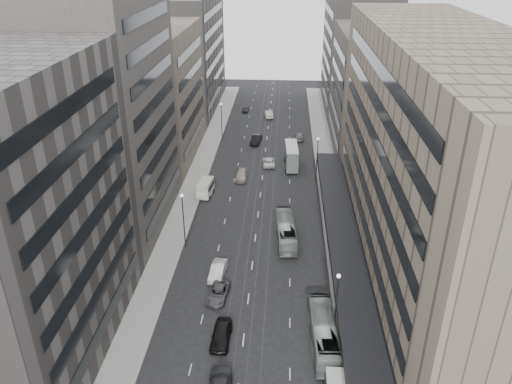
% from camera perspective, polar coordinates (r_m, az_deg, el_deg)
% --- Properties ---
extents(ground, '(220.00, 220.00, 0.00)m').
position_cam_1_polar(ground, '(60.62, -0.96, -12.68)').
color(ground, black).
rests_on(ground, ground).
extents(sidewalk_right, '(4.00, 125.00, 0.15)m').
position_cam_1_polar(sidewalk_right, '(92.98, 8.19, 1.89)').
color(sidewalk_right, gray).
rests_on(sidewalk_right, ground).
extents(sidewalk_left, '(4.00, 125.00, 0.15)m').
position_cam_1_polar(sidewalk_left, '(93.96, -6.56, 2.26)').
color(sidewalk_left, gray).
rests_on(sidewalk_left, ground).
extents(department_store, '(19.20, 60.00, 30.00)m').
position_cam_1_polar(department_store, '(62.19, 19.66, 2.82)').
color(department_store, '#7B6A5A').
rests_on(department_store, ground).
extents(building_right_mid, '(15.00, 28.00, 24.00)m').
position_cam_1_polar(building_right_mid, '(103.84, 13.38, 11.07)').
color(building_right_mid, '#43403A').
rests_on(building_right_mid, ground).
extents(building_right_far, '(15.00, 32.00, 28.00)m').
position_cam_1_polar(building_right_far, '(132.35, 11.47, 15.35)').
color(building_right_far, '#5F5B56').
rests_on(building_right_far, ground).
extents(building_left_a, '(15.00, 28.00, 30.00)m').
position_cam_1_polar(building_left_a, '(51.89, -26.27, -3.14)').
color(building_left_a, '#5F5B56').
rests_on(building_left_a, ground).
extents(building_left_b, '(15.00, 26.00, 34.00)m').
position_cam_1_polar(building_left_b, '(73.72, -17.00, 8.52)').
color(building_left_b, '#43403A').
rests_on(building_left_b, ground).
extents(building_left_c, '(15.00, 28.00, 25.00)m').
position_cam_1_polar(building_left_c, '(99.67, -11.61, 10.91)').
color(building_left_c, slate).
rests_on(building_left_c, ground).
extents(building_left_d, '(15.00, 38.00, 28.00)m').
position_cam_1_polar(building_left_d, '(130.69, -8.09, 15.46)').
color(building_left_d, '#5F5B56').
rests_on(building_left_d, ground).
extents(lamp_right_near, '(0.44, 0.44, 8.32)m').
position_cam_1_polar(lamp_right_near, '(53.66, 9.20, -11.96)').
color(lamp_right_near, '#262628').
rests_on(lamp_right_near, ground).
extents(lamp_right_far, '(0.44, 0.44, 8.32)m').
position_cam_1_polar(lamp_right_far, '(88.50, 7.02, 4.29)').
color(lamp_right_far, '#262628').
rests_on(lamp_right_far, ground).
extents(lamp_left_near, '(0.44, 0.44, 8.32)m').
position_cam_1_polar(lamp_left_near, '(68.86, -8.32, -2.55)').
color(lamp_left_near, '#262628').
rests_on(lamp_left_near, ground).
extents(lamp_left_far, '(0.44, 0.44, 8.32)m').
position_cam_1_polar(lamp_left_far, '(107.97, -3.96, 8.53)').
color(lamp_left_far, '#262628').
rests_on(lamp_left_far, ground).
extents(bus_near, '(3.04, 10.84, 2.99)m').
position_cam_1_polar(bus_near, '(55.14, 7.72, -15.65)').
color(bus_near, gray).
rests_on(bus_near, ground).
extents(bus_far, '(3.34, 10.89, 2.99)m').
position_cam_1_polar(bus_far, '(71.85, 3.42, -4.39)').
color(bus_far, '#94A096').
rests_on(bus_far, ground).
extents(double_decker, '(2.78, 8.04, 4.34)m').
position_cam_1_polar(double_decker, '(95.01, 4.06, 4.14)').
color(double_decker, slate).
rests_on(double_decker, ground).
extents(panel_van, '(2.59, 4.65, 2.81)m').
position_cam_1_polar(panel_van, '(84.35, -5.79, 0.49)').
color(panel_van, silver).
rests_on(panel_van, ground).
extents(sedan_0, '(2.16, 5.05, 1.70)m').
position_cam_1_polar(sedan_0, '(55.56, -4.00, -15.93)').
color(sedan_0, black).
rests_on(sedan_0, ground).
extents(sedan_1, '(2.10, 4.99, 1.60)m').
position_cam_1_polar(sedan_1, '(64.83, -4.38, -8.93)').
color(sedan_1, silver).
rests_on(sedan_1, ground).
extents(sedan_2, '(2.72, 5.01, 1.33)m').
position_cam_1_polar(sedan_2, '(61.31, -4.34, -11.45)').
color(sedan_2, '#4E4E50').
rests_on(sedan_2, ground).
extents(sedan_4, '(2.07, 5.02, 1.70)m').
position_cam_1_polar(sedan_4, '(90.46, -1.65, 1.99)').
color(sedan_4, '#A89B8B').
rests_on(sedan_4, ground).
extents(sedan_5, '(2.48, 5.35, 1.70)m').
position_cam_1_polar(sedan_5, '(107.32, 0.02, 6.02)').
color(sedan_5, black).
rests_on(sedan_5, ground).
extents(sedan_6, '(2.63, 5.01, 1.34)m').
position_cam_1_polar(sedan_6, '(96.40, 1.46, 3.47)').
color(sedan_6, silver).
rests_on(sedan_6, ground).
extents(sedan_7, '(1.95, 4.71, 1.36)m').
position_cam_1_polar(sedan_7, '(110.06, 4.96, 6.35)').
color(sedan_7, slate).
rests_on(sedan_7, ground).
extents(sedan_8, '(1.68, 3.96, 1.34)m').
position_cam_1_polar(sedan_8, '(129.04, -1.21, 9.47)').
color(sedan_8, '#2B2B2D').
rests_on(sedan_8, ground).
extents(sedan_9, '(2.40, 5.29, 1.68)m').
position_cam_1_polar(sedan_9, '(124.48, 1.46, 8.91)').
color(sedan_9, '#B2AC94').
rests_on(sedan_9, ground).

